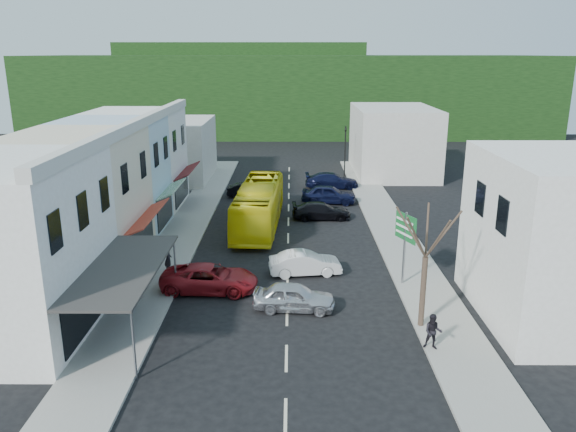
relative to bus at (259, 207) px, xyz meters
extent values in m
plane|color=black|center=(2.17, -10.68, -1.55)|extent=(120.00, 120.00, 0.00)
cube|color=gray|center=(-5.33, -0.68, -1.48)|extent=(3.00, 52.00, 0.15)
cube|color=gray|center=(9.67, -0.68, -1.48)|extent=(3.00, 52.00, 0.15)
cube|color=silver|center=(-10.33, -16.18, 2.45)|extent=(7.00, 9.00, 8.00)
cube|color=#531415|center=(-6.23, -16.18, 1.50)|extent=(1.30, 7.65, 0.08)
cube|color=beige|center=(-10.33, -7.68, 2.45)|extent=(7.00, 8.00, 8.00)
cube|color=#A23221|center=(-6.23, -7.68, 1.50)|extent=(1.30, 6.80, 0.08)
cube|color=#ACC6D9|center=(-10.33, -0.68, 2.45)|extent=(7.00, 6.00, 8.00)
cube|color=#195926|center=(-6.23, -0.68, 1.50)|extent=(1.30, 5.10, 0.08)
cube|color=silver|center=(-10.33, 5.82, 2.45)|extent=(7.00, 7.00, 8.00)
cube|color=#531415|center=(-6.23, 5.82, 1.50)|extent=(1.30, 5.95, 0.08)
cube|color=silver|center=(15.67, -14.68, 2.45)|extent=(8.00, 9.00, 8.00)
cube|color=#B7B2A8|center=(-9.83, 16.32, 1.45)|extent=(8.00, 10.00, 6.00)
cube|color=#B7B2A8|center=(13.17, 19.32, 1.95)|extent=(8.00, 12.00, 7.00)
cube|color=black|center=(2.17, 53.32, 4.45)|extent=(80.00, 24.00, 12.00)
cube|color=black|center=(-5.83, 59.32, 8.45)|extent=(40.00, 16.00, 8.00)
imported|color=yellow|center=(0.00, 0.00, 0.00)|extent=(3.10, 11.72, 3.10)
imported|color=silver|center=(2.52, -14.01, -0.85)|extent=(4.54, 2.19, 1.40)
imported|color=silver|center=(3.19, -9.31, -0.85)|extent=(4.59, 2.34, 1.40)
imported|color=maroon|center=(-2.04, -11.69, -0.85)|extent=(4.69, 2.13, 1.40)
imported|color=black|center=(4.73, 2.05, -0.85)|extent=(4.58, 2.03, 1.40)
imported|color=black|center=(5.62, 6.80, -0.85)|extent=(4.60, 2.36, 1.40)
imported|color=black|center=(-1.38, 8.88, -0.85)|extent=(4.47, 1.98, 1.40)
imported|color=black|center=(6.27, 12.41, -0.85)|extent=(4.53, 1.91, 1.40)
imported|color=black|center=(-4.74, -9.48, -0.55)|extent=(0.56, 0.69, 1.70)
imported|color=black|center=(8.47, -18.10, -0.55)|extent=(0.79, 0.60, 1.70)
camera|label=1|loc=(2.35, -39.84, 10.93)|focal=35.00mm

